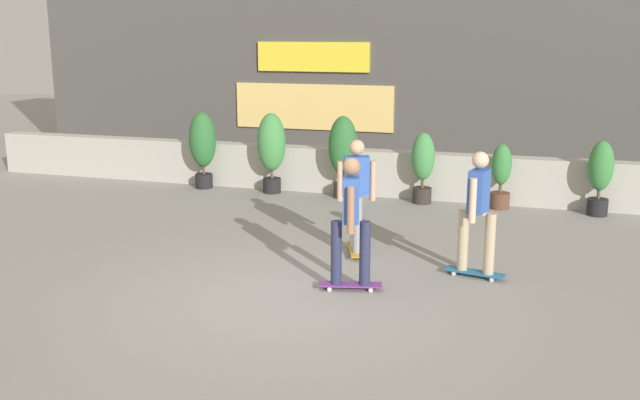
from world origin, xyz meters
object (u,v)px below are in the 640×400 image
(potted_plant_0, at_px, (203,144))
(skater_by_wall_left, at_px, (478,209))
(skater_mid_plaza, at_px, (356,191))
(potted_plant_3, at_px, (423,164))
(potted_plant_4, at_px, (501,175))
(potted_plant_1, at_px, (271,146))
(potted_plant_5, at_px, (600,174))
(potted_plant_2, at_px, (343,150))
(skater_far_left, at_px, (351,218))

(potted_plant_0, distance_m, skater_by_wall_left, 7.25)
(skater_mid_plaza, bearing_deg, potted_plant_0, 140.01)
(potted_plant_3, xyz_separation_m, skater_mid_plaza, (-0.37, -3.54, 0.18))
(potted_plant_3, bearing_deg, potted_plant_4, -0.00)
(potted_plant_4, relative_size, skater_by_wall_left, 0.71)
(potted_plant_1, distance_m, skater_by_wall_left, 6.05)
(potted_plant_0, xyz_separation_m, potted_plant_5, (7.73, 0.00, -0.18))
(potted_plant_2, relative_size, skater_by_wall_left, 0.95)
(potted_plant_4, distance_m, potted_plant_5, 1.70)
(skater_far_left, bearing_deg, potted_plant_5, 57.72)
(potted_plant_1, bearing_deg, potted_plant_3, 0.00)
(potted_plant_3, xyz_separation_m, potted_plant_4, (1.44, -0.00, -0.13))
(skater_mid_plaza, relative_size, skater_far_left, 1.00)
(potted_plant_0, bearing_deg, skater_far_left, -47.99)
(potted_plant_3, height_order, potted_plant_4, potted_plant_3)
(potted_plant_1, relative_size, skater_far_left, 0.95)
(potted_plant_4, relative_size, skater_mid_plaza, 0.71)
(potted_plant_3, relative_size, potted_plant_4, 1.12)
(skater_mid_plaza, bearing_deg, potted_plant_1, 127.30)
(potted_plant_0, height_order, potted_plant_2, potted_plant_2)
(potted_plant_1, distance_m, potted_plant_4, 4.52)
(potted_plant_4, height_order, skater_far_left, skater_far_left)
(potted_plant_1, bearing_deg, skater_mid_plaza, -52.70)
(potted_plant_2, height_order, potted_plant_4, potted_plant_2)
(potted_plant_5, bearing_deg, potted_plant_1, 180.00)
(potted_plant_2, height_order, skater_far_left, skater_far_left)
(potted_plant_4, height_order, skater_mid_plaza, skater_mid_plaza)
(potted_plant_0, relative_size, skater_by_wall_left, 0.94)
(potted_plant_5, height_order, skater_mid_plaza, skater_mid_plaza)
(potted_plant_0, xyz_separation_m, skater_by_wall_left, (6.00, -4.07, 0.01))
(potted_plant_2, distance_m, potted_plant_4, 3.03)
(potted_plant_5, distance_m, skater_by_wall_left, 4.43)
(potted_plant_3, distance_m, potted_plant_4, 1.45)
(potted_plant_2, relative_size, potted_plant_3, 1.19)
(potted_plant_4, bearing_deg, potted_plant_3, 180.00)
(potted_plant_4, bearing_deg, potted_plant_2, 180.00)
(potted_plant_1, distance_m, skater_mid_plaza, 4.45)
(potted_plant_4, height_order, skater_by_wall_left, skater_by_wall_left)
(potted_plant_5, relative_size, skater_by_wall_left, 0.79)
(potted_plant_4, xyz_separation_m, skater_mid_plaza, (-1.81, -3.54, 0.30))
(potted_plant_2, xyz_separation_m, potted_plant_5, (4.71, 0.00, -0.19))
(potted_plant_3, height_order, skater_far_left, skater_far_left)
(skater_far_left, bearing_deg, potted_plant_1, 120.92)
(potted_plant_5, bearing_deg, potted_plant_0, 180.00)
(potted_plant_0, distance_m, potted_plant_2, 3.01)
(skater_mid_plaza, xyz_separation_m, skater_far_left, (0.33, -1.51, 0.00))
(skater_mid_plaza, distance_m, skater_by_wall_left, 1.86)
(potted_plant_0, relative_size, skater_far_left, 0.94)
(potted_plant_3, bearing_deg, potted_plant_2, -180.00)
(potted_plant_0, distance_m, potted_plant_4, 6.04)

